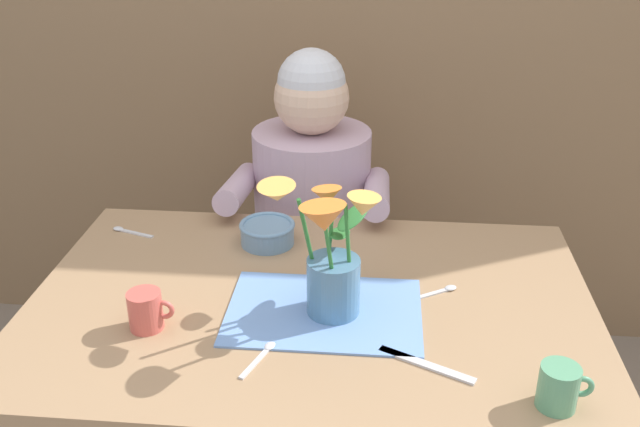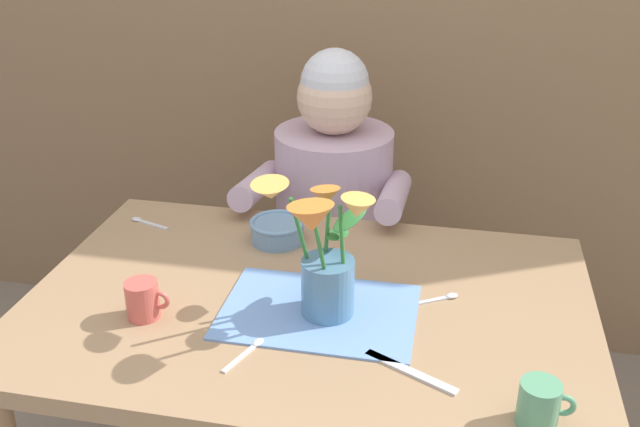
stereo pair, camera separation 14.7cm
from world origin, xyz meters
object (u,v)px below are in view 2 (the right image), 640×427
flower_vase (324,258)px  dinner_knife (410,372)px  tea_cup (143,300)px  seated_person (333,238)px  ceramic_mug (540,404)px  ceramic_bowl (277,230)px

flower_vase → dinner_knife: bearing=-37.5°
flower_vase → tea_cup: size_ratio=3.23×
seated_person → ceramic_mug: bearing=-62.2°
dinner_knife → ceramic_mug: bearing=3.8°
dinner_knife → tea_cup: tea_cup is taller
flower_vase → ceramic_bowl: flower_vase is taller
seated_person → tea_cup: 0.82m
flower_vase → ceramic_bowl: size_ratio=2.21×
seated_person → dinner_knife: size_ratio=5.97×
seated_person → tea_cup: seated_person is taller
ceramic_bowl → ceramic_mug: bearing=-42.6°
seated_person → tea_cup: (-0.25, -0.75, 0.22)m
dinner_knife → tea_cup: bearing=-161.4°
seated_person → ceramic_mug: seated_person is taller
tea_cup → ceramic_mug: same height
dinner_knife → seated_person: bearing=136.0°
seated_person → dinner_knife: 0.89m
ceramic_bowl → seated_person: bearing=79.3°
dinner_knife → tea_cup: (-0.55, 0.07, 0.04)m
seated_person → tea_cup: bearing=-110.2°
tea_cup → ceramic_mug: (0.76, -0.16, 0.00)m
flower_vase → dinner_knife: size_ratio=1.58×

